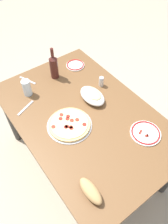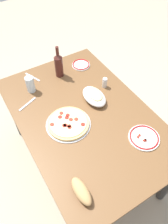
% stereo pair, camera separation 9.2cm
% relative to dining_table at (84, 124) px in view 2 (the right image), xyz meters
% --- Properties ---
extents(ground_plane, '(8.00, 8.00, 0.00)m').
position_rel_dining_table_xyz_m(ground_plane, '(0.00, 0.00, -0.63)').
color(ground_plane, tan).
rests_on(ground_plane, ground).
extents(dining_table, '(1.42, 0.93, 0.74)m').
position_rel_dining_table_xyz_m(dining_table, '(0.00, 0.00, 0.00)').
color(dining_table, brown).
rests_on(dining_table, ground).
extents(pepperoni_pizza, '(0.32, 0.32, 0.03)m').
position_rel_dining_table_xyz_m(pepperoni_pizza, '(-0.02, 0.14, 0.13)').
color(pepperoni_pizza, '#B7B7BC').
rests_on(pepperoni_pizza, dining_table).
extents(baked_pasta_dish, '(0.24, 0.15, 0.08)m').
position_rel_dining_table_xyz_m(baked_pasta_dish, '(0.09, -0.15, 0.15)').
color(baked_pasta_dish, white).
rests_on(baked_pasta_dish, dining_table).
extents(wine_bottle, '(0.07, 0.07, 0.28)m').
position_rel_dining_table_xyz_m(wine_bottle, '(0.49, -0.05, 0.22)').
color(wine_bottle, '#471E19').
rests_on(wine_bottle, dining_table).
extents(water_glass, '(0.07, 0.07, 0.14)m').
position_rel_dining_table_xyz_m(water_glass, '(0.44, 0.23, 0.18)').
color(water_glass, silver).
rests_on(water_glass, dining_table).
extents(side_plate_near, '(0.17, 0.17, 0.02)m').
position_rel_dining_table_xyz_m(side_plate_near, '(0.51, -0.28, 0.12)').
color(side_plate_near, white).
rests_on(side_plate_near, dining_table).
extents(side_plate_far, '(0.21, 0.21, 0.02)m').
position_rel_dining_table_xyz_m(side_plate_far, '(-0.39, -0.24, 0.12)').
color(side_plate_far, white).
rests_on(side_plate_far, dining_table).
extents(bread_loaf, '(0.18, 0.08, 0.07)m').
position_rel_dining_table_xyz_m(bread_loaf, '(-0.49, 0.32, 0.15)').
color(bread_loaf, tan).
rests_on(bread_loaf, dining_table).
extents(spice_shaker, '(0.04, 0.04, 0.09)m').
position_rel_dining_table_xyz_m(spice_shaker, '(0.17, -0.30, 0.15)').
color(spice_shaker, silver).
rests_on(spice_shaker, dining_table).
extents(fork_left, '(0.08, 0.16, 0.00)m').
position_rel_dining_table_xyz_m(fork_left, '(0.32, 0.32, 0.11)').
color(fork_left, '#B7B7BC').
rests_on(fork_left, dining_table).
extents(fork_right, '(0.16, 0.08, 0.00)m').
position_rel_dining_table_xyz_m(fork_right, '(0.59, 0.17, 0.11)').
color(fork_right, '#B7B7BC').
rests_on(fork_right, dining_table).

